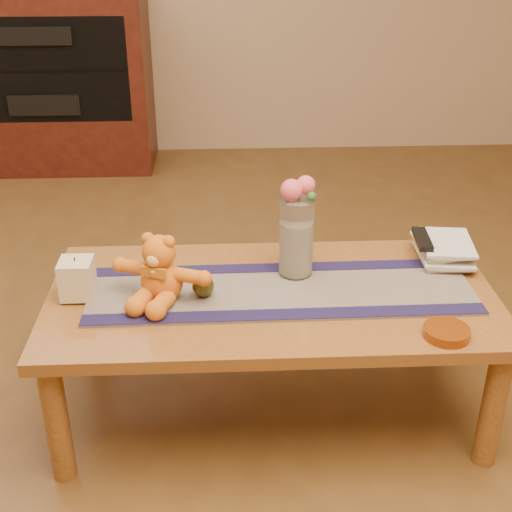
{
  "coord_description": "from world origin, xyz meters",
  "views": [
    {
      "loc": [
        -0.14,
        -1.86,
        1.55
      ],
      "look_at": [
        -0.05,
        0.0,
        0.58
      ],
      "focal_mm": 48.34,
      "sensor_mm": 36.0,
      "label": 1
    }
  ],
  "objects_px": {
    "teddy_bear": "(161,268)",
    "glass_vase": "(296,237)",
    "pillar_candle": "(77,278)",
    "book_bottom": "(419,257)",
    "bronze_ball": "(203,286)",
    "tv_remote": "(422,239)",
    "amber_dish": "(446,332)"
  },
  "relations": [
    {
      "from": "bronze_ball",
      "to": "tv_remote",
      "type": "bearing_deg",
      "value": 15.77
    },
    {
      "from": "pillar_candle",
      "to": "bronze_ball",
      "type": "relative_size",
      "value": 1.76
    },
    {
      "from": "pillar_candle",
      "to": "book_bottom",
      "type": "distance_m",
      "value": 1.13
    },
    {
      "from": "book_bottom",
      "to": "teddy_bear",
      "type": "bearing_deg",
      "value": -164.39
    },
    {
      "from": "book_bottom",
      "to": "tv_remote",
      "type": "bearing_deg",
      "value": -93.0
    },
    {
      "from": "glass_vase",
      "to": "bronze_ball",
      "type": "bearing_deg",
      "value": -155.95
    },
    {
      "from": "tv_remote",
      "to": "bronze_ball",
      "type": "bearing_deg",
      "value": -159.93
    },
    {
      "from": "bronze_ball",
      "to": "amber_dish",
      "type": "bearing_deg",
      "value": -19.59
    },
    {
      "from": "glass_vase",
      "to": "tv_remote",
      "type": "xyz_separation_m",
      "value": [
        0.43,
        0.07,
        -0.05
      ]
    },
    {
      "from": "pillar_candle",
      "to": "bronze_ball",
      "type": "xyz_separation_m",
      "value": [
        0.38,
        -0.02,
        -0.03
      ]
    },
    {
      "from": "tv_remote",
      "to": "amber_dish",
      "type": "relative_size",
      "value": 1.23
    },
    {
      "from": "teddy_bear",
      "to": "pillar_candle",
      "type": "relative_size",
      "value": 2.51
    },
    {
      "from": "teddy_bear",
      "to": "bronze_ball",
      "type": "xyz_separation_m",
      "value": [
        0.12,
        0.0,
        -0.07
      ]
    },
    {
      "from": "teddy_bear",
      "to": "amber_dish",
      "type": "xyz_separation_m",
      "value": [
        0.81,
        -0.24,
        -0.1
      ]
    },
    {
      "from": "pillar_candle",
      "to": "glass_vase",
      "type": "bearing_deg",
      "value": 9.26
    },
    {
      "from": "teddy_bear",
      "to": "glass_vase",
      "type": "bearing_deg",
      "value": 38.32
    },
    {
      "from": "glass_vase",
      "to": "book_bottom",
      "type": "xyz_separation_m",
      "value": [
        0.43,
        0.08,
        -0.13
      ]
    },
    {
      "from": "pillar_candle",
      "to": "bronze_ball",
      "type": "bearing_deg",
      "value": -3.24
    },
    {
      "from": "teddy_bear",
      "to": "amber_dish",
      "type": "height_order",
      "value": "teddy_bear"
    },
    {
      "from": "tv_remote",
      "to": "pillar_candle",
      "type": "bearing_deg",
      "value": -166.29
    },
    {
      "from": "teddy_bear",
      "to": "amber_dish",
      "type": "bearing_deg",
      "value": 3.98
    },
    {
      "from": "teddy_bear",
      "to": "glass_vase",
      "type": "xyz_separation_m",
      "value": [
        0.42,
        0.13,
        0.03
      ]
    },
    {
      "from": "book_bottom",
      "to": "glass_vase",
      "type": "bearing_deg",
      "value": -167.8
    },
    {
      "from": "glass_vase",
      "to": "tv_remote",
      "type": "relative_size",
      "value": 1.62
    },
    {
      "from": "teddy_bear",
      "to": "tv_remote",
      "type": "relative_size",
      "value": 1.87
    },
    {
      "from": "glass_vase",
      "to": "book_bottom",
      "type": "bearing_deg",
      "value": 10.89
    },
    {
      "from": "amber_dish",
      "to": "teddy_bear",
      "type": "bearing_deg",
      "value": 163.36
    },
    {
      "from": "teddy_bear",
      "to": "pillar_candle",
      "type": "xyz_separation_m",
      "value": [
        -0.26,
        0.02,
        -0.04
      ]
    },
    {
      "from": "bronze_ball",
      "to": "glass_vase",
      "type": "bearing_deg",
      "value": 24.05
    },
    {
      "from": "glass_vase",
      "to": "book_bottom",
      "type": "relative_size",
      "value": 1.17
    },
    {
      "from": "pillar_candle",
      "to": "glass_vase",
      "type": "distance_m",
      "value": 0.69
    },
    {
      "from": "bronze_ball",
      "to": "book_bottom",
      "type": "xyz_separation_m",
      "value": [
        0.73,
        0.22,
        -0.03
      ]
    }
  ]
}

